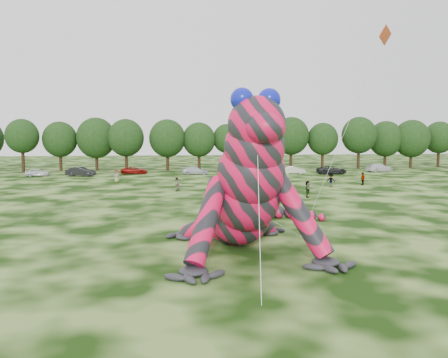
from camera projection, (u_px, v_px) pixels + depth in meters
ground at (332, 244)px, 26.14m from camera, size 240.00×240.00×0.00m
inflatable_gecko at (234, 170)px, 26.11m from camera, size 16.69×19.19×8.88m
flying_kite at (379, 49)px, 30.45m from camera, size 4.20×5.50×14.67m
tree_3 at (22, 145)px, 77.69m from camera, size 5.81×5.23×9.44m
tree_4 at (60, 146)px, 80.07m from camera, size 6.22×5.60×9.06m
tree_5 at (96, 144)px, 80.55m from camera, size 7.16×6.44×9.80m
tree_6 at (126, 145)px, 79.51m from camera, size 6.52×5.86×9.49m
tree_7 at (167, 145)px, 80.54m from camera, size 6.68×6.01×9.48m
tree_8 at (199, 146)px, 81.46m from camera, size 6.14×5.53×8.94m
tree_9 at (227, 147)px, 82.47m from camera, size 5.27×4.74×8.68m
tree_10 at (258, 142)px, 84.37m from camera, size 7.09×6.38×10.50m
tree_11 at (291, 143)px, 84.79m from camera, size 7.01×6.31×10.07m
tree_12 at (323, 146)px, 85.15m from camera, size 5.99×5.39×8.97m
tree_13 at (359, 143)px, 85.36m from camera, size 6.83×6.15×10.13m
tree_14 at (385, 144)px, 87.74m from camera, size 6.82×6.14×9.40m
tree_15 at (411, 144)px, 87.40m from camera, size 7.17×6.45×9.63m
tree_16 at (439, 144)px, 89.84m from camera, size 6.26×5.63×9.37m
car_0 at (37, 172)px, 69.49m from camera, size 3.89×2.12×1.25m
car_1 at (81, 172)px, 69.43m from camera, size 4.81×2.45×1.51m
car_2 at (134, 170)px, 73.55m from camera, size 4.61×2.35×1.25m
car_3 at (195, 171)px, 72.68m from camera, size 4.47×1.83×1.30m
car_4 at (246, 170)px, 73.34m from camera, size 4.16×2.12×1.35m
car_5 at (293, 170)px, 73.90m from camera, size 3.94×1.38×1.30m
car_6 at (332, 170)px, 73.64m from camera, size 5.03×2.37×1.39m
car_7 at (379, 168)px, 77.79m from camera, size 5.39×3.05×1.47m
spectator_2 at (331, 180)px, 55.04m from camera, size 1.27×1.07×1.70m
spectator_1 at (176, 184)px, 50.83m from camera, size 0.99×0.98×1.61m
spectator_3 at (363, 179)px, 56.98m from camera, size 1.05×0.92×1.70m
spectator_5 at (308, 189)px, 45.79m from camera, size 0.94×1.71×1.76m
spectator_4 at (117, 176)px, 60.47m from camera, size 0.96×0.75×1.73m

